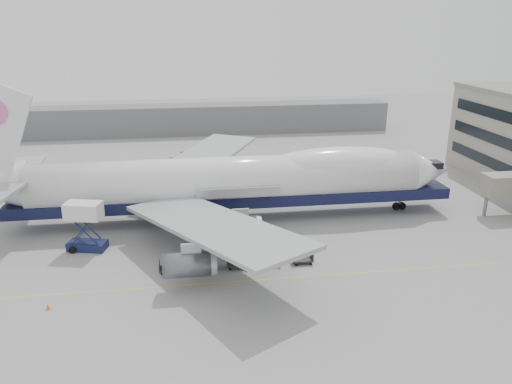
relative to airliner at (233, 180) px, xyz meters
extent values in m
plane|color=gray|center=(-0.64, -12.00, -5.62)|extent=(260.00, 260.00, 0.00)
cube|color=gold|center=(-0.64, -18.00, -5.62)|extent=(60.00, 0.15, 0.01)
cylinder|color=slate|center=(35.36, -4.00, -4.12)|extent=(0.50, 0.50, 3.00)
cube|color=slate|center=(-10.64, 58.00, -2.12)|extent=(110.00, 8.00, 7.00)
cylinder|color=white|center=(-0.64, 0.00, 0.08)|extent=(52.00, 6.40, 6.40)
cube|color=black|center=(0.36, 0.00, -2.48)|extent=(60.00, 5.76, 1.50)
cone|color=white|center=(28.36, 0.00, 0.08)|extent=(6.00, 6.40, 6.40)
ellipsoid|color=white|center=(14.96, 0.00, 1.84)|extent=(20.67, 5.78, 4.56)
cube|color=#9EA0A3|center=(-3.64, -14.28, -0.52)|extent=(20.35, 26.74, 2.26)
cube|color=#9EA0A3|center=(-3.64, 14.28, -0.52)|extent=(20.35, 26.74, 2.26)
cylinder|color=#595B60|center=(-6.64, 19.00, -2.72)|extent=(4.80, 2.60, 2.60)
cylinder|color=#595B60|center=(-0.64, 10.00, -2.72)|extent=(4.80, 2.60, 2.60)
cylinder|color=#595B60|center=(-0.64, -10.00, -2.72)|extent=(4.80, 2.60, 2.60)
cylinder|color=#595B60|center=(-6.64, -19.00, -2.72)|extent=(4.80, 2.60, 2.60)
cylinder|color=slate|center=(24.36, 0.00, -4.37)|extent=(0.36, 0.36, 2.50)
cylinder|color=black|center=(24.36, 0.00, -5.07)|extent=(1.10, 0.45, 1.10)
cylinder|color=slate|center=(-3.64, -3.00, -4.37)|extent=(0.36, 0.36, 2.50)
cylinder|color=black|center=(-3.64, -3.00, -5.07)|extent=(1.10, 0.45, 1.10)
cylinder|color=slate|center=(-3.64, 3.00, -4.37)|extent=(0.36, 0.36, 2.50)
cylinder|color=black|center=(-3.64, 3.00, -5.07)|extent=(1.10, 0.45, 1.10)
cube|color=#171E45|center=(-18.48, -7.41, -5.13)|extent=(4.88, 3.18, 0.99)
cube|color=silver|center=(-18.48, -7.41, -0.62)|extent=(4.58, 3.26, 1.98)
cube|color=#171E45|center=(-18.48, -8.40, -2.82)|extent=(3.15, 0.89, 3.55)
cube|color=#171E45|center=(-18.48, -6.43, -2.82)|extent=(3.15, 0.89, 3.55)
cube|color=slate|center=(-18.48, -5.98, -0.62)|extent=(2.35, 1.57, 0.15)
cylinder|color=black|center=(-20.09, -8.31, -5.22)|extent=(0.81, 0.31, 0.81)
cylinder|color=black|center=(-20.09, -6.52, -5.22)|extent=(0.81, 0.31, 0.81)
cylinder|color=black|center=(-16.86, -8.31, -5.22)|extent=(0.81, 0.31, 0.81)
cylinder|color=black|center=(-16.86, -6.52, -5.22)|extent=(0.81, 0.31, 0.81)
cone|color=#FC600D|center=(-19.95, -20.69, -5.34)|extent=(0.36, 0.36, 0.56)
cube|color=#FC600D|center=(-19.95, -20.69, -5.61)|extent=(0.38, 0.38, 0.03)
cube|color=#2D2D30|center=(-8.52, -14.79, -5.17)|extent=(2.30, 1.35, 0.18)
cube|color=#2D2D30|center=(-9.62, -14.79, -4.77)|extent=(0.08, 1.35, 0.90)
cube|color=#2D2D30|center=(-7.42, -14.79, -4.77)|extent=(0.08, 1.35, 0.90)
cylinder|color=black|center=(-9.37, -15.34, -5.47)|extent=(0.30, 0.12, 0.30)
cylinder|color=black|center=(-9.37, -14.24, -5.47)|extent=(0.30, 0.12, 0.30)
cylinder|color=black|center=(-7.67, -15.34, -5.47)|extent=(0.30, 0.12, 0.30)
cylinder|color=black|center=(-7.67, -14.24, -5.47)|extent=(0.30, 0.12, 0.30)
cube|color=#2D2D30|center=(-4.80, -14.79, -5.17)|extent=(2.30, 1.35, 0.18)
cube|color=#2D2D30|center=(-5.90, -14.79, -4.77)|extent=(0.08, 1.35, 0.90)
cube|color=#2D2D30|center=(-3.70, -14.79, -4.77)|extent=(0.08, 1.35, 0.90)
cylinder|color=black|center=(-5.65, -15.34, -5.47)|extent=(0.30, 0.12, 0.30)
cylinder|color=black|center=(-5.65, -14.24, -5.47)|extent=(0.30, 0.12, 0.30)
cylinder|color=black|center=(-3.95, -15.34, -5.47)|extent=(0.30, 0.12, 0.30)
cylinder|color=black|center=(-3.95, -14.24, -5.47)|extent=(0.30, 0.12, 0.30)
cube|color=#2D2D30|center=(-1.08, -14.79, -5.17)|extent=(2.30, 1.35, 0.18)
cube|color=#2D2D30|center=(-2.18, -14.79, -4.77)|extent=(0.08, 1.35, 0.90)
cube|color=#2D2D30|center=(0.02, -14.79, -4.77)|extent=(0.08, 1.35, 0.90)
cylinder|color=black|center=(-1.93, -15.34, -5.47)|extent=(0.30, 0.12, 0.30)
cylinder|color=black|center=(-1.93, -14.24, -5.47)|extent=(0.30, 0.12, 0.30)
cylinder|color=black|center=(-0.23, -15.34, -5.47)|extent=(0.30, 0.12, 0.30)
cylinder|color=black|center=(-0.23, -14.24, -5.47)|extent=(0.30, 0.12, 0.30)
cube|color=#2D2D30|center=(2.64, -14.79, -5.17)|extent=(2.30, 1.35, 0.18)
cube|color=#2D2D30|center=(1.54, -14.79, -4.77)|extent=(0.08, 1.35, 0.90)
cube|color=#2D2D30|center=(3.74, -14.79, -4.77)|extent=(0.08, 1.35, 0.90)
cylinder|color=black|center=(1.79, -15.34, -5.47)|extent=(0.30, 0.12, 0.30)
cylinder|color=black|center=(1.79, -14.24, -5.47)|extent=(0.30, 0.12, 0.30)
cylinder|color=black|center=(3.49, -15.34, -5.47)|extent=(0.30, 0.12, 0.30)
cylinder|color=black|center=(3.49, -14.24, -5.47)|extent=(0.30, 0.12, 0.30)
cube|color=#2D2D30|center=(6.36, -14.79, -5.17)|extent=(2.30, 1.35, 0.18)
cube|color=#2D2D30|center=(5.26, -14.79, -4.77)|extent=(0.08, 1.35, 0.90)
cube|color=#2D2D30|center=(7.46, -14.79, -4.77)|extent=(0.08, 1.35, 0.90)
cylinder|color=black|center=(5.51, -15.34, -5.47)|extent=(0.30, 0.12, 0.30)
cylinder|color=black|center=(5.51, -14.24, -5.47)|extent=(0.30, 0.12, 0.30)
cylinder|color=black|center=(7.21, -15.34, -5.47)|extent=(0.30, 0.12, 0.30)
cylinder|color=black|center=(7.21, -14.24, -5.47)|extent=(0.30, 0.12, 0.30)
camera|label=1|loc=(-6.23, -64.64, 20.37)|focal=35.00mm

